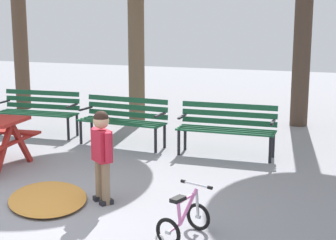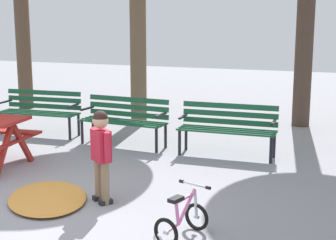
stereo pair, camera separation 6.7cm
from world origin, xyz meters
TOP-DOWN VIEW (x-y plane):
  - ground at (0.00, 0.00)m, footprint 36.00×36.00m
  - park_bench_far_left at (-2.44, 3.47)m, footprint 1.63×0.57m
  - park_bench_left at (-0.53, 3.30)m, footprint 1.62×0.54m
  - park_bench_right at (1.36, 3.29)m, footprint 1.62×0.53m
  - child_standing at (0.53, 0.56)m, footprint 0.37×0.29m
  - kids_bicycle at (1.80, -0.07)m, footprint 0.49×0.62m
  - leaf_pile at (-0.14, 0.36)m, footprint 1.58×1.66m

SIDE VIEW (x-z plane):
  - ground at x=0.00m, z-range 0.00..0.00m
  - leaf_pile at x=-0.14m, z-range 0.00..0.07m
  - kids_bicycle at x=1.80m, z-range -0.07..0.47m
  - park_bench_far_left at x=-2.44m, z-range 0.08..0.94m
  - park_bench_left at x=-0.53m, z-range 0.08..0.94m
  - park_bench_right at x=1.36m, z-range 0.08..0.94m
  - child_standing at x=0.53m, z-range 0.11..1.25m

